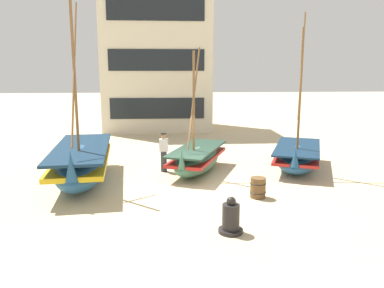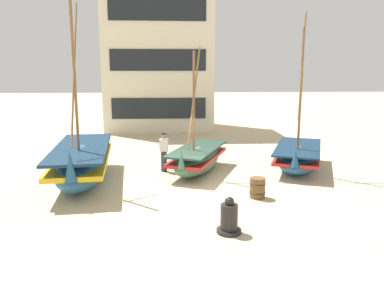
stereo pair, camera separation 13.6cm
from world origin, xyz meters
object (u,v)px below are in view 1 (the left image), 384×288
(fishing_boat_near_left, at_px, (197,159))
(harbor_building_main, at_px, (157,61))
(capstan_winch, at_px, (231,218))
(fishing_boat_far_right, at_px, (297,156))
(wooden_barrel, at_px, (258,188))
(fishing_boat_centre_large, at_px, (82,163))
(fisherman_by_hull, at_px, (164,152))

(fishing_boat_near_left, relative_size, harbor_building_main, 0.53)
(fishing_boat_near_left, distance_m, capstan_winch, 6.19)
(fishing_boat_far_right, distance_m, wooden_barrel, 4.51)
(fishing_boat_near_left, xyz_separation_m, fishing_boat_centre_large, (-4.56, -1.13, 0.18))
(fishing_boat_near_left, distance_m, fishing_boat_far_right, 4.43)
(fishing_boat_far_right, height_order, wooden_barrel, fishing_boat_far_right)
(fisherman_by_hull, xyz_separation_m, capstan_winch, (1.79, -6.41, -0.44))
(harbor_building_main, bearing_deg, fishing_boat_centre_large, -101.14)
(fishing_boat_far_right, relative_size, wooden_barrel, 9.50)
(fishing_boat_far_right, relative_size, harbor_building_main, 0.68)
(fishing_boat_centre_large, distance_m, wooden_barrel, 6.76)
(fishing_boat_near_left, height_order, wooden_barrel, fishing_boat_near_left)
(fishing_boat_near_left, distance_m, fishing_boat_centre_large, 4.70)
(fishing_boat_near_left, xyz_separation_m, capstan_winch, (0.38, -6.18, -0.20))
(capstan_winch, bearing_deg, fishing_boat_near_left, 93.48)
(fishing_boat_far_right, height_order, capstan_winch, fishing_boat_far_right)
(harbor_building_main, bearing_deg, fisherman_by_hull, -88.03)
(fishing_boat_centre_large, relative_size, wooden_barrel, 9.73)
(fishing_boat_far_right, bearing_deg, fishing_boat_near_left, -176.81)
(capstan_winch, bearing_deg, wooden_barrel, 62.97)
(fishing_boat_far_right, distance_m, fisherman_by_hull, 5.85)
(capstan_winch, height_order, harbor_building_main, harbor_building_main)
(fishing_boat_near_left, height_order, capstan_winch, fishing_boat_near_left)
(wooden_barrel, xyz_separation_m, harbor_building_main, (-3.63, 16.07, 4.57))
(fishing_boat_near_left, xyz_separation_m, wooden_barrel, (1.79, -3.41, -0.25))
(fishing_boat_far_right, relative_size, capstan_winch, 6.63)
(fishing_boat_centre_large, bearing_deg, fishing_boat_far_right, 8.70)
(fisherman_by_hull, height_order, harbor_building_main, harbor_building_main)
(fishing_boat_centre_large, bearing_deg, fishing_boat_near_left, 13.89)
(fishing_boat_near_left, relative_size, fishing_boat_centre_large, 0.76)
(fishing_boat_near_left, relative_size, fishing_boat_far_right, 0.78)
(fishing_boat_centre_large, relative_size, capstan_winch, 6.79)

